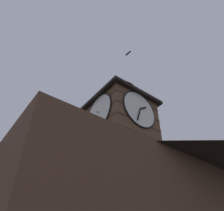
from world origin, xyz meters
The scene contains 4 objects.
clock_tower centered at (0.16, -2.20, 10.83)m, with size 4.77×4.77×8.25m.
pine_tree_behind centered at (2.05, -8.12, 6.08)m, with size 7.24×7.24×14.52m.
moon centered at (-13.30, -31.66, 13.32)m, with size 2.21×2.21×2.21m.
flying_bird_high centered at (-0.35, -1.40, 18.83)m, with size 0.19×0.66×0.11m.
Camera 1 is at (9.26, 8.60, 1.53)m, focal length 35.58 mm.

